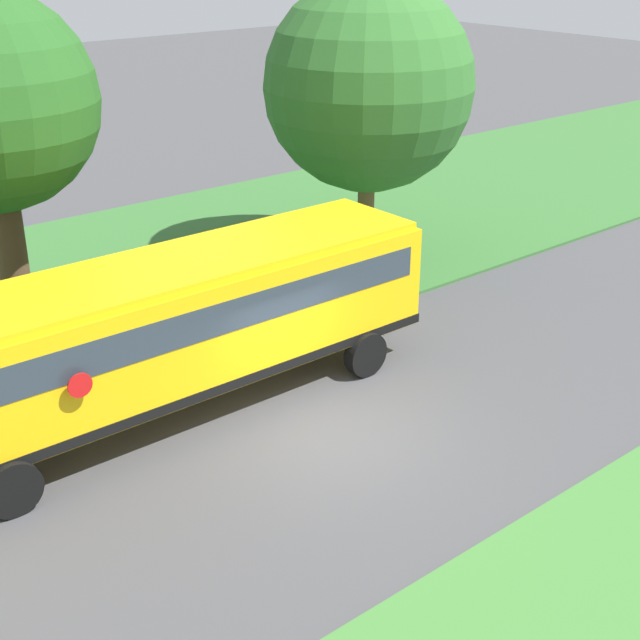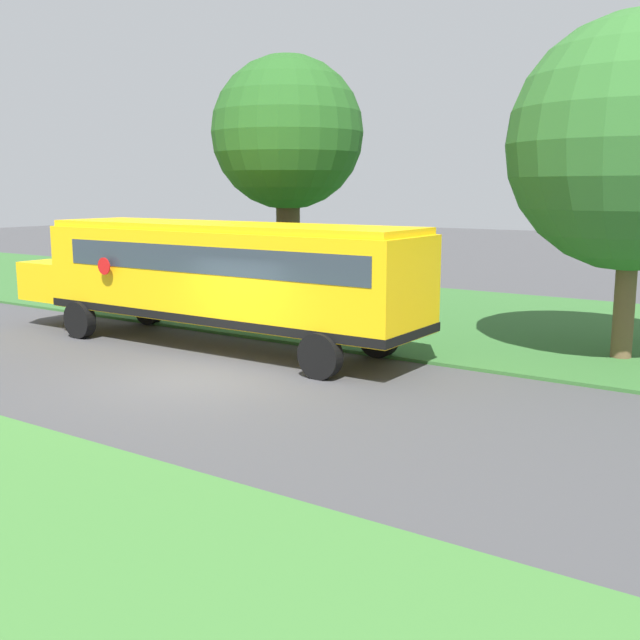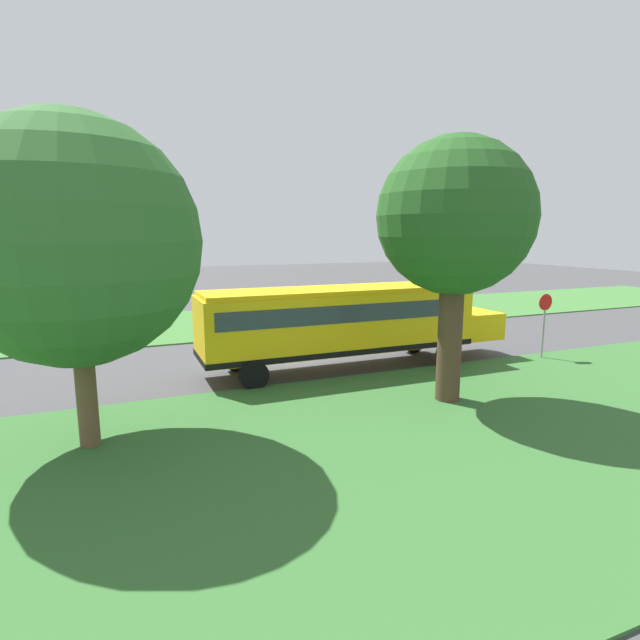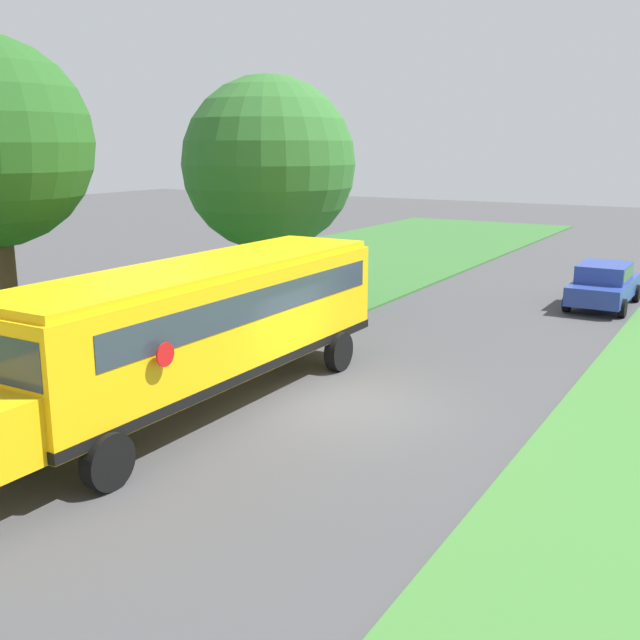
# 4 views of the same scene
# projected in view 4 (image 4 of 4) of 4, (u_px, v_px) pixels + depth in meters

# --- Properties ---
(ground_plane) EXTENTS (120.00, 120.00, 0.00)m
(ground_plane) POSITION_uv_depth(u_px,v_px,m) (349.00, 406.00, 16.54)
(ground_plane) COLOR #424244
(grass_verge) EXTENTS (12.00, 80.00, 0.08)m
(grass_verge) POSITION_uv_depth(u_px,v_px,m) (44.00, 344.00, 21.49)
(grass_verge) COLOR #33662D
(grass_verge) RESTS_ON ground
(school_bus) EXTENTS (2.85, 12.42, 3.16)m
(school_bus) POSITION_uv_depth(u_px,v_px,m) (198.00, 322.00, 16.02)
(school_bus) COLOR yellow
(school_bus) RESTS_ON ground
(car_blue_nearest) EXTENTS (2.02, 4.40, 1.56)m
(car_blue_nearest) POSITION_uv_depth(u_px,v_px,m) (604.00, 283.00, 26.40)
(car_blue_nearest) COLOR #283D93
(car_blue_nearest) RESTS_ON ground
(oak_tree_roadside_mid) EXTENTS (5.77, 5.77, 7.88)m
(oak_tree_roadside_mid) POSITION_uv_depth(u_px,v_px,m) (271.00, 164.00, 24.90)
(oak_tree_roadside_mid) COLOR brown
(oak_tree_roadside_mid) RESTS_ON ground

